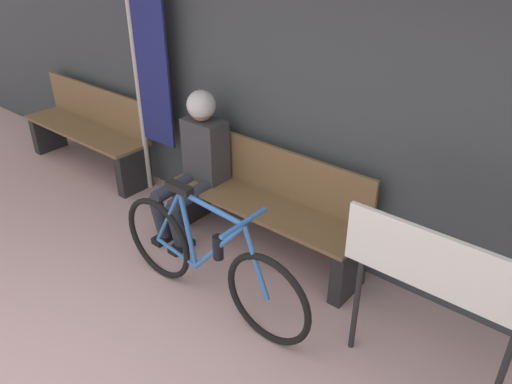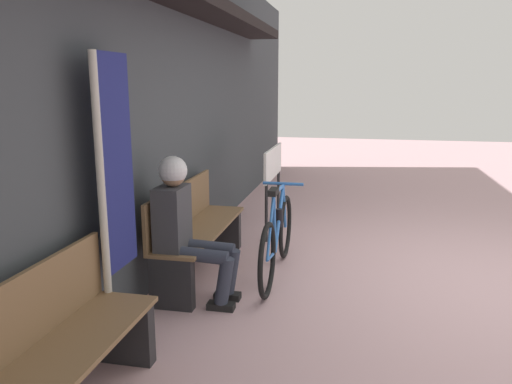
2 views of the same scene
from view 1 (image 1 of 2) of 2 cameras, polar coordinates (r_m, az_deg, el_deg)
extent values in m
cube|color=#3D4247|center=(3.54, 7.91, 15.93)|extent=(12.00, 0.12, 3.20)
cube|color=brown|center=(3.83, 0.68, -1.52)|extent=(1.67, 0.42, 0.03)
cube|color=brown|center=(3.86, 2.52, 2.37)|extent=(1.67, 0.03, 0.40)
cube|color=#232326|center=(4.41, -7.31, -0.68)|extent=(0.10, 0.36, 0.43)
cube|color=#232326|center=(3.61, 10.53, -8.72)|extent=(0.10, 0.36, 0.43)
torus|color=black|center=(3.73, -11.14, -5.28)|extent=(0.65, 0.04, 0.65)
torus|color=black|center=(3.15, 1.32, -12.18)|extent=(0.65, 0.04, 0.65)
cylinder|color=blue|center=(3.10, -5.24, -1.78)|extent=(0.55, 0.03, 0.07)
cylinder|color=blue|center=(3.23, -4.36, -6.34)|extent=(0.48, 0.03, 0.55)
cylinder|color=blue|center=(3.38, -7.78, -4.34)|extent=(0.14, 0.03, 0.57)
cylinder|color=blue|center=(3.62, -9.08, -6.82)|extent=(0.39, 0.03, 0.09)
cylinder|color=blue|center=(3.49, -10.01, -2.78)|extent=(0.31, 0.02, 0.51)
cylinder|color=blue|center=(3.04, 0.00, -8.15)|extent=(0.21, 0.03, 0.48)
cube|color=black|center=(3.26, -8.75, 0.46)|extent=(0.20, 0.07, 0.05)
cylinder|color=blue|center=(2.94, -1.38, -3.51)|extent=(0.03, 0.40, 0.03)
cylinder|color=black|center=(3.23, -4.36, -6.34)|extent=(0.07, 0.07, 0.17)
cylinder|color=#2D3342|center=(4.13, -9.15, 0.63)|extent=(0.11, 0.45, 0.13)
cylinder|color=#2D3342|center=(4.13, -10.91, -2.81)|extent=(0.11, 0.17, 0.40)
cube|color=black|center=(4.26, -10.33, -5.12)|extent=(0.10, 0.22, 0.06)
cylinder|color=#2D3342|center=(4.00, -7.22, -0.25)|extent=(0.11, 0.45, 0.13)
cylinder|color=#2D3342|center=(4.00, -9.04, -3.81)|extent=(0.11, 0.17, 0.40)
cube|color=black|center=(4.13, -8.49, -6.15)|extent=(0.10, 0.22, 0.06)
cube|color=#38383D|center=(4.10, -5.79, 4.86)|extent=(0.34, 0.22, 0.52)
sphere|color=#9E7556|center=(3.95, -6.26, 9.47)|extent=(0.20, 0.20, 0.20)
sphere|color=silver|center=(3.94, -6.28, 9.88)|extent=(0.23, 0.23, 0.23)
cube|color=brown|center=(5.47, -19.06, 6.72)|extent=(1.63, 0.42, 0.03)
cube|color=brown|center=(5.49, -17.74, 9.45)|extent=(1.63, 0.03, 0.40)
cube|color=#232326|center=(6.18, -22.64, 6.35)|extent=(0.10, 0.36, 0.43)
cube|color=#232326|center=(4.97, -13.78, 2.32)|extent=(0.10, 0.36, 0.43)
cylinder|color=#B7B2A8|center=(4.71, -13.24, 11.11)|extent=(0.05, 0.05, 1.97)
cube|color=navy|center=(4.47, -11.79, 13.95)|extent=(0.40, 0.02, 1.42)
cylinder|color=#232326|center=(3.15, 11.36, -12.66)|extent=(0.04, 0.04, 0.67)
cylinder|color=#232326|center=(2.99, 26.14, -18.57)|extent=(0.04, 0.04, 0.67)
cube|color=white|center=(2.71, 20.18, -7.91)|extent=(1.05, 0.03, 0.36)
camera|label=2|loc=(6.48, -42.32, 16.77)|focal=35.00mm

